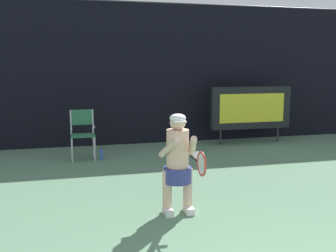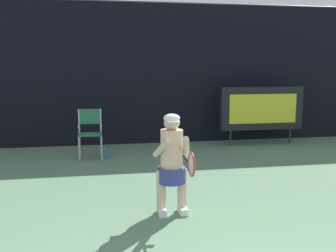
{
  "view_description": "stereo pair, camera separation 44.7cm",
  "coord_description": "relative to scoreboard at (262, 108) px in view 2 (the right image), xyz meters",
  "views": [
    {
      "loc": [
        -1.88,
        -1.78,
        2.07
      ],
      "look_at": [
        -0.25,
        4.6,
        1.05
      ],
      "focal_mm": 42.61,
      "sensor_mm": 36.0,
      "label": 1
    },
    {
      "loc": [
        -1.45,
        -1.88,
        2.07
      ],
      "look_at": [
        -0.25,
        4.6,
        1.05
      ],
      "focal_mm": 42.61,
      "sensor_mm": 36.0,
      "label": 2
    }
  ],
  "objects": [
    {
      "name": "tennis_racket",
      "position": [
        -3.09,
        -5.0,
        -0.09
      ],
      "size": [
        0.03,
        0.6,
        0.31
      ],
      "rotation": [
        0.0,
        0.0,
        -0.1
      ],
      "color": "black"
    },
    {
      "name": "umpire_chair",
      "position": [
        -4.36,
        -0.69,
        -0.33
      ],
      "size": [
        0.52,
        0.44,
        1.08
      ],
      "color": "#B7B7BC",
      "rests_on": "ground"
    },
    {
      "name": "scoreboard",
      "position": [
        0.0,
        0.0,
        0.0
      ],
      "size": [
        2.2,
        0.21,
        1.5
      ],
      "color": "black",
      "rests_on": "ground"
    },
    {
      "name": "backdrop_screen",
      "position": [
        -2.79,
        0.76,
        0.86
      ],
      "size": [
        18.0,
        0.12,
        3.66
      ],
      "color": "black",
      "rests_on": "ground"
    },
    {
      "name": "tennis_player",
      "position": [
        -3.21,
        -4.36,
        -0.2
      ],
      "size": [
        0.53,
        0.6,
        1.41
      ],
      "color": "white",
      "rests_on": "ground"
    },
    {
      "name": "water_bottle",
      "position": [
        -3.97,
        -0.88,
        -0.82
      ],
      "size": [
        0.07,
        0.07,
        0.27
      ],
      "color": "blue",
      "rests_on": "ground"
    }
  ]
}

